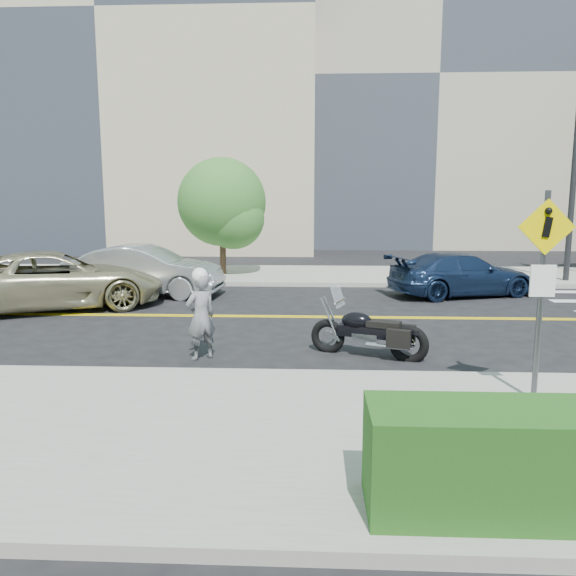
% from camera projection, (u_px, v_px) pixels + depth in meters
% --- Properties ---
extents(ground_plane, '(120.00, 120.00, 0.00)m').
position_uv_depth(ground_plane, '(275.00, 317.00, 14.58)').
color(ground_plane, black).
rests_on(ground_plane, ground).
extents(sidewalk_near, '(60.00, 5.00, 0.15)m').
position_uv_depth(sidewalk_near, '(235.00, 433.00, 7.17)').
color(sidewalk_near, '#9E9B91').
rests_on(sidewalk_near, ground_plane).
extents(sidewalk_far, '(60.00, 5.00, 0.15)m').
position_uv_depth(sidewalk_far, '(288.00, 275.00, 21.96)').
color(sidewalk_far, '#9E9B91').
rests_on(sidewalk_far, ground_plane).
extents(building_left, '(22.00, 14.00, 25.00)m').
position_uv_depth(building_left, '(138.00, 44.00, 34.75)').
color(building_left, tan).
rests_on(building_left, ground_plane).
extents(building_mid, '(18.00, 14.00, 20.00)m').
position_uv_depth(building_mid, '(417.00, 95.00, 38.28)').
color(building_mid, '#A39984').
rests_on(building_mid, ground_plane).
extents(pedestrian_sign, '(0.78, 0.08, 3.00)m').
position_uv_depth(pedestrian_sign, '(543.00, 276.00, 7.85)').
color(pedestrian_sign, '#4C4C51').
rests_on(pedestrian_sign, sidewalk_near).
extents(motorcyclist, '(0.72, 0.69, 1.76)m').
position_uv_depth(motorcyclist, '(201.00, 314.00, 10.61)').
color(motorcyclist, '#AAABAF').
rests_on(motorcyclist, ground).
extents(motorcycle, '(2.34, 1.42, 1.37)m').
position_uv_depth(motorcycle, '(369.00, 322.00, 10.82)').
color(motorcycle, black).
rests_on(motorcycle, ground).
extents(suv, '(6.32, 4.77, 1.60)m').
position_uv_depth(suv, '(56.00, 280.00, 15.54)').
color(suv, tan).
rests_on(suv, ground).
extents(parked_car_silver, '(4.91, 2.02, 1.58)m').
position_uv_depth(parked_car_silver, '(145.00, 271.00, 17.58)').
color(parked_car_silver, gray).
rests_on(parked_car_silver, ground).
extents(parked_car_blue, '(5.00, 3.23, 1.35)m').
position_uv_depth(parked_car_blue, '(461.00, 275.00, 17.60)').
color(parked_car_blue, '#172847').
rests_on(parked_car_blue, ground).
extents(tree_far_a, '(3.34, 3.34, 4.57)m').
position_uv_depth(tree_far_a, '(222.00, 202.00, 21.27)').
color(tree_far_a, '#382619').
rests_on(tree_far_a, ground).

